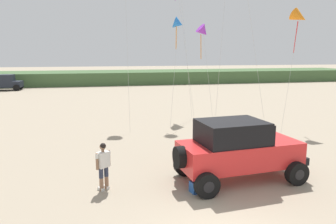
{
  "coord_description": "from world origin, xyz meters",
  "views": [
    {
      "loc": [
        -2.91,
        -6.51,
        4.65
      ],
      "look_at": [
        -0.44,
        5.09,
        2.47
      ],
      "focal_mm": 34.38,
      "sensor_mm": 36.0,
      "label": 1
    }
  ],
  "objects": [
    {
      "name": "kite_yellow_diamond",
      "position": [
        4.38,
        15.76,
        6.14
      ],
      "size": [
        1.16,
        2.83,
        6.67
      ],
      "color": "purple",
      "rests_on": "ground_plane"
    },
    {
      "name": "kite_blue_swept",
      "position": [
        9.07,
        11.55,
        6.79
      ],
      "size": [
        2.7,
        2.86,
        7.38
      ],
      "color": "orange",
      "rests_on": "ground_plane"
    },
    {
      "name": "jeep",
      "position": [
        1.94,
        4.01,
        1.2
      ],
      "size": [
        4.95,
        2.77,
        2.26
      ],
      "color": "red",
      "rests_on": "ground_plane"
    },
    {
      "name": "person_watching",
      "position": [
        -2.89,
        4.16,
        0.94
      ],
      "size": [
        0.52,
        0.46,
        1.67
      ],
      "color": "#8C664C",
      "rests_on": "ground_plane"
    },
    {
      "name": "cooler_box",
      "position": [
        0.24,
        3.31,
        0.19
      ],
      "size": [
        0.63,
        0.48,
        0.38
      ],
      "primitive_type": "cube",
      "rotation": [
        0.0,
        0.0,
        0.22
      ],
      "color": "#23519E",
      "rests_on": "ground_plane"
    },
    {
      "name": "distant_pickup",
      "position": [
        -14.79,
        37.55,
        0.94
      ],
      "size": [
        4.64,
        2.45,
        1.98
      ],
      "color": "#1E232D",
      "rests_on": "ground_plane"
    },
    {
      "name": "dune_ridge",
      "position": [
        -5.44,
        44.47,
        0.92
      ],
      "size": [
        90.0,
        8.93,
        1.85
      ],
      "primitive_type": "cube",
      "color": "#426038",
      "rests_on": "ground_plane"
    },
    {
      "name": "kite_white_parafoil",
      "position": [
        2.68,
        16.23,
        6.68
      ],
      "size": [
        1.92,
        4.25,
        7.2
      ],
      "color": "blue",
      "rests_on": "ground_plane"
    }
  ]
}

